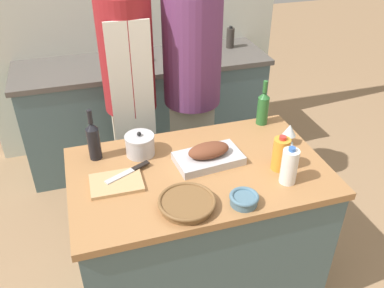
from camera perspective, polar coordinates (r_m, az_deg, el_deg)
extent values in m
plane|color=#9E7A56|center=(2.72, 0.78, -18.55)|extent=(12.00, 12.00, 0.00)
cube|color=#4C666B|center=(2.40, 0.85, -12.36)|extent=(1.28, 0.78, 0.84)
cube|color=#A37042|center=(2.11, 0.95, -3.99)|extent=(1.32, 0.80, 0.04)
cube|color=#4C666B|center=(3.56, -6.39, 4.42)|extent=(1.98, 0.58, 0.86)
cube|color=#56514C|center=(3.36, -6.87, 11.18)|extent=(2.04, 0.60, 0.04)
cube|color=silver|center=(3.57, -8.45, 18.99)|extent=(2.54, 0.10, 2.55)
cube|color=#BCBCC1|center=(2.14, 2.33, -2.04)|extent=(0.36, 0.23, 0.04)
ellipsoid|color=brown|center=(2.11, 2.36, -0.90)|extent=(0.24, 0.14, 0.07)
cylinder|color=brown|center=(1.86, -0.72, -8.43)|extent=(0.25, 0.25, 0.04)
torus|color=brown|center=(1.85, -0.72, -8.02)|extent=(0.27, 0.27, 0.02)
cube|color=tan|center=(2.03, -10.58, -5.34)|extent=(0.26, 0.19, 0.02)
cylinder|color=#B7B7BC|center=(2.20, -7.30, -0.26)|extent=(0.15, 0.15, 0.10)
cylinder|color=#B7B7BC|center=(2.17, -7.41, 1.01)|extent=(0.16, 0.16, 0.01)
sphere|color=black|center=(2.16, -7.44, 1.41)|extent=(0.02, 0.02, 0.02)
cylinder|color=slate|center=(1.89, 7.29, -7.83)|extent=(0.13, 0.13, 0.04)
torus|color=slate|center=(1.88, 7.34, -7.35)|extent=(0.14, 0.14, 0.02)
cylinder|color=orange|center=(2.10, 12.33, -1.40)|extent=(0.08, 0.08, 0.18)
cylinder|color=red|center=(2.05, 12.64, 0.84)|extent=(0.04, 0.04, 0.02)
cylinder|color=white|center=(2.02, 13.49, -3.09)|extent=(0.08, 0.08, 0.18)
cylinder|color=#3360B2|center=(1.96, 13.87, -0.71)|extent=(0.03, 0.03, 0.02)
cylinder|color=#28662D|center=(2.49, 9.88, 4.64)|extent=(0.07, 0.07, 0.17)
cone|color=#28662D|center=(2.44, 10.11, 6.78)|extent=(0.07, 0.07, 0.03)
cylinder|color=#28662D|center=(2.42, 10.24, 7.90)|extent=(0.03, 0.03, 0.07)
cylinder|color=black|center=(2.19, -13.58, 0.05)|extent=(0.07, 0.07, 0.18)
cone|color=black|center=(2.14, -13.95, 2.44)|extent=(0.07, 0.07, 0.03)
cylinder|color=black|center=(2.11, -14.15, 3.72)|extent=(0.03, 0.03, 0.08)
cylinder|color=silver|center=(2.36, 13.26, 0.08)|extent=(0.06, 0.06, 0.00)
cylinder|color=silver|center=(2.34, 13.35, 0.67)|extent=(0.01, 0.01, 0.05)
cone|color=silver|center=(2.31, 13.54, 1.92)|extent=(0.08, 0.08, 0.07)
cube|color=#B7B7BC|center=(2.05, -10.13, -4.46)|extent=(0.16, 0.10, 0.01)
cube|color=black|center=(2.10, -7.23, -3.03)|extent=(0.10, 0.07, 0.01)
cylinder|color=#332D28|center=(3.61, 5.40, 14.59)|extent=(0.07, 0.07, 0.17)
cylinder|color=black|center=(3.58, 5.48, 16.00)|extent=(0.03, 0.03, 0.02)
cylinder|color=#234C28|center=(3.30, -7.93, 12.56)|extent=(0.06, 0.06, 0.16)
cylinder|color=black|center=(3.27, -8.06, 14.04)|extent=(0.02, 0.02, 0.02)
cube|color=beige|center=(2.96, -7.82, -2.25)|extent=(0.27, 0.19, 0.87)
cylinder|color=maroon|center=(2.58, -9.17, 12.31)|extent=(0.33, 0.33, 0.72)
cube|color=silver|center=(2.52, -8.32, 6.69)|extent=(0.26, 0.03, 0.92)
cube|color=beige|center=(3.02, 0.02, -1.17)|extent=(0.35, 0.29, 0.86)
cylinder|color=#663360|center=(2.65, 0.02, 13.00)|extent=(0.38, 0.38, 0.72)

